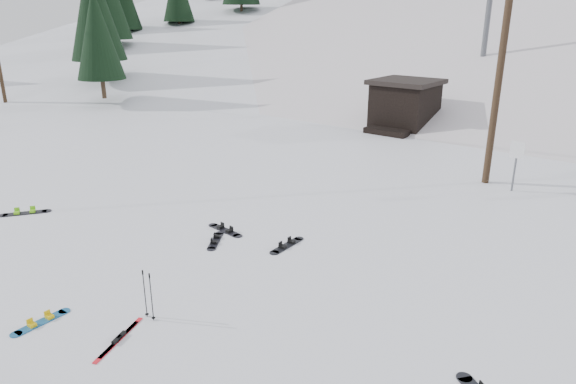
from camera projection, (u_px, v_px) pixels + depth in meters
The scene contains 13 objects.
ground at pixel (158, 326), 10.66m from camera, with size 200.00×200.00×0.00m, color white.
ridge_left at pixel (283, 145), 70.92m from camera, with size 34.00×85.00×38.00m, color white.
treeline_left at pixel (252, 69), 60.23m from camera, with size 20.00×64.00×10.00m, color black, non-canonical shape.
utility_pole at pixel (502, 58), 18.26m from camera, with size 2.00×0.26×9.00m.
trail_sign at pixel (516, 157), 18.42m from camera, with size 0.50×0.09×1.85m.
lift_hut at pixel (404, 105), 28.60m from camera, with size 3.40×4.10×2.75m.
hero_snowboard at pixel (41, 322), 10.78m from camera, with size 0.29×1.30×0.09m.
hero_skis at pixel (119, 339), 10.22m from camera, with size 0.68×1.50×0.08m.
ski_poles at pixel (148, 295), 10.77m from camera, with size 0.31×0.08×1.11m.
board_scatter_a at pixel (225, 230), 15.36m from camera, with size 1.43×0.38×0.10m.
board_scatter_b at pixel (215, 240), 14.65m from camera, with size 0.85×1.14×0.09m.
board_scatter_c at pixel (25, 213), 16.69m from camera, with size 1.01×1.37×0.11m.
board_scatter_f at pixel (287, 245), 14.36m from camera, with size 0.30×1.42×0.10m.
Camera 1 is at (7.83, -5.45, 6.14)m, focal length 32.00 mm.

